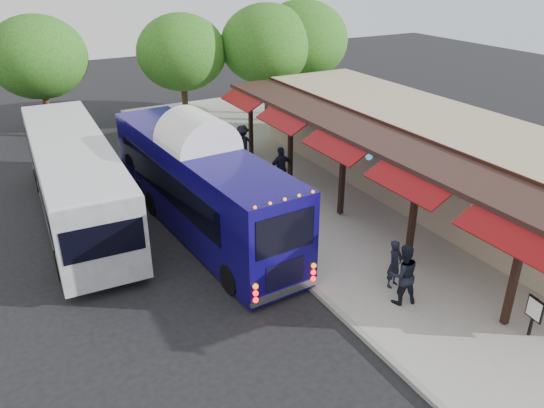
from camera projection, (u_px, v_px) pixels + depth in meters
ground at (315, 294)px, 16.63m from camera, size 90.00×90.00×0.00m
sidewalk at (364, 210)px, 21.93m from camera, size 10.00×40.00×0.15m
curb at (258, 237)px, 19.79m from camera, size 0.20×40.00×0.16m
station_shelter at (431, 156)px, 22.64m from camera, size 8.15×20.00×3.60m
coach_bus at (200, 182)px, 19.71m from camera, size 3.21×11.62×3.68m
city_bus at (75, 176)px, 20.63m from camera, size 3.12×12.36×3.30m
ped_a at (395, 264)px, 16.46m from camera, size 0.67×0.53×1.60m
ped_b at (403, 274)px, 15.62m from camera, size 1.11×0.97×1.93m
ped_c at (281, 168)px, 23.27m from camera, size 1.16×0.51×1.97m
ped_d at (243, 144)px, 26.35m from camera, size 1.35×0.93×1.91m
sign_board at (534, 311)px, 14.27m from camera, size 0.13×0.55×1.20m
tree_left at (182, 52)px, 30.93m from camera, size 5.22×5.22×6.68m
tree_mid at (267, 45)px, 31.61m from camera, size 5.58×5.58×7.15m
tree_right at (302, 40)px, 32.80m from camera, size 5.65×5.65×7.24m
tree_far at (38, 57)px, 29.02m from camera, size 5.32×5.32×6.81m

